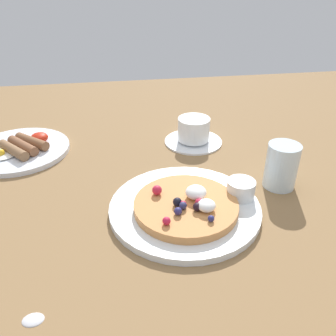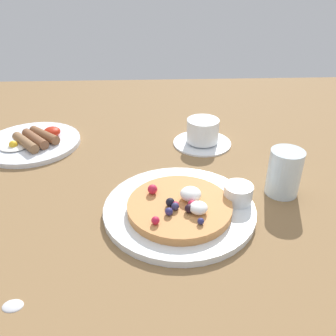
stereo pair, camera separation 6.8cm
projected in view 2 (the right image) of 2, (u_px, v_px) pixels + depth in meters
The scene contains 9 objects.
ground_plane at pixel (137, 206), 68.76cm from camera, with size 196.86×158.46×3.00cm, color olive.
pancake_plate at pixel (179, 209), 64.47cm from camera, with size 27.60×27.60×1.31cm, color white.
pancake_with_berries at pixel (180, 206), 62.45cm from camera, with size 18.62×18.62×3.83cm.
syrup_ramekin at pixel (238, 193), 64.59cm from camera, with size 5.27×5.27×3.40cm.
breakfast_plate at pixel (32, 143), 87.86cm from camera, with size 23.66×23.66×1.18cm, color white.
fried_breakfast at pixel (35, 138), 86.30cm from camera, with size 13.97×12.58×2.51cm.
coffee_saucer at pixel (202, 142), 88.60cm from camera, with size 14.43×14.43×0.85cm, color white.
coffee_cup at pixel (203, 130), 87.03cm from camera, with size 7.91×10.57×5.62cm.
water_glass at pixel (284, 172), 67.90cm from camera, with size 6.39×6.39×9.24cm, color silver.
Camera 2 is at (3.59, -55.64, 39.88)cm, focal length 37.79 mm.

